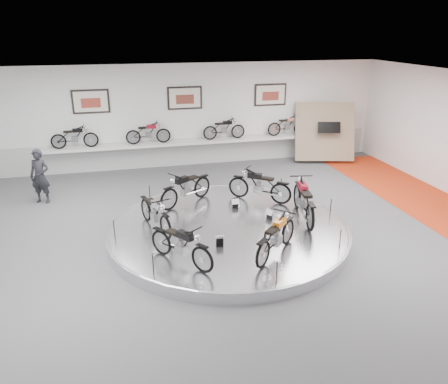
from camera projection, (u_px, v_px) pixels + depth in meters
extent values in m
plane|color=#4F4F51|center=(231.00, 241.00, 11.49)|extent=(16.00, 16.00, 0.00)
plane|color=white|center=(232.00, 86.00, 10.07)|extent=(16.00, 16.00, 0.00)
plane|color=white|center=(185.00, 116.00, 17.13)|extent=(16.00, 0.00, 16.00)
plane|color=white|center=(410.00, 371.00, 4.44)|extent=(16.00, 0.00, 16.00)
cube|color=#BCBCBA|center=(186.00, 152.00, 17.63)|extent=(15.68, 0.04, 1.10)
cylinder|color=silver|center=(228.00, 231.00, 11.71)|extent=(6.40, 6.40, 0.30)
torus|color=#B2B2BA|center=(228.00, 227.00, 11.67)|extent=(6.40, 6.40, 0.10)
cube|color=silver|center=(187.00, 142.00, 17.21)|extent=(11.00, 0.55, 0.10)
cube|color=silver|center=(91.00, 102.00, 16.05)|extent=(1.35, 0.06, 0.88)
cube|color=silver|center=(185.00, 98.00, 16.85)|extent=(1.35, 0.06, 0.88)
cube|color=silver|center=(270.00, 95.00, 17.64)|extent=(1.35, 0.06, 0.88)
cube|color=gray|center=(325.00, 132.00, 17.86)|extent=(2.56, 1.52, 2.30)
imported|color=black|center=(40.00, 176.00, 13.70)|extent=(0.75, 0.62, 1.75)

